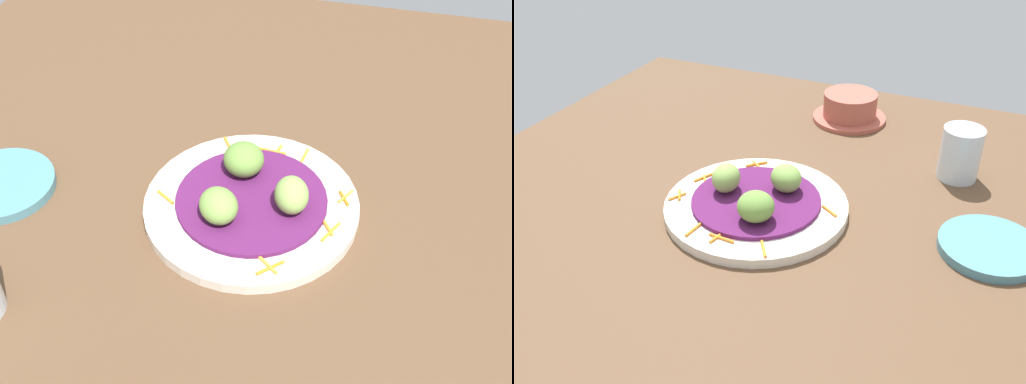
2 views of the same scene
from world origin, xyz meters
The scene contains 10 objects.
table_surface centered at (0.00, 0.00, 1.00)cm, with size 110.00×110.00×2.00cm, color brown.
main_plate centered at (-3.55, 2.50, 2.73)cm, with size 26.88×26.88×1.46cm, color silver.
cabbage_bed centered at (-3.55, 2.50, 3.77)cm, with size 18.93×18.93×0.63cm, color #51194C.
carrot_garnish centered at (-7.36, 1.13, 3.66)cm, with size 24.14×23.01×0.40cm.
guac_scoop_left centered at (-1.40, -2.13, 6.12)cm, with size 5.41×5.19×4.07cm, color olive.
guac_scoop_center centered at (-0.60, 6.68, 6.05)cm, with size 4.56×5.37×3.93cm, color #759E47.
guac_scoop_right centered at (-8.64, 2.97, 6.18)cm, with size 5.25×4.14×4.18cm, color #84A851.
side_plate_small centered at (28.85, 6.35, 2.66)cm, with size 13.62×13.62×1.32cm, color teal.
terracotta_bowl centered at (-0.57, 38.59, 4.44)cm, with size 14.04×14.04×5.43cm.
water_glass centered at (21.82, 24.57, 6.28)cm, with size 6.41×6.41×8.56cm, color silver.
Camera 2 is at (26.67, -60.52, 48.96)cm, focal length 40.07 mm.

